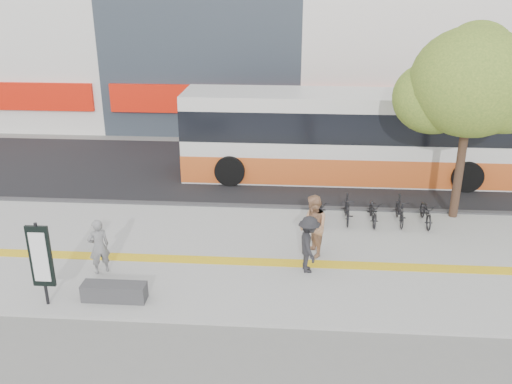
# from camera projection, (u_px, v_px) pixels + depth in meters

# --- Properties ---
(ground) EXTENTS (120.00, 120.00, 0.00)m
(ground) POSITION_uv_depth(u_px,v_px,m) (224.00, 282.00, 14.63)
(ground) COLOR slate
(ground) RESTS_ON ground
(sidewalk) EXTENTS (40.00, 7.00, 0.08)m
(sidewalk) POSITION_uv_depth(u_px,v_px,m) (231.00, 254.00, 16.01)
(sidewalk) COLOR gray
(sidewalk) RESTS_ON ground
(tactile_strip) EXTENTS (40.00, 0.45, 0.01)m
(tactile_strip) POSITION_uv_depth(u_px,v_px,m) (229.00, 261.00, 15.53)
(tactile_strip) COLOR yellow
(tactile_strip) RESTS_ON sidewalk
(street) EXTENTS (40.00, 8.00, 0.06)m
(street) POSITION_uv_depth(u_px,v_px,m) (252.00, 170.00, 22.97)
(street) COLOR black
(street) RESTS_ON ground
(curb) EXTENTS (40.00, 0.25, 0.14)m
(curb) POSITION_uv_depth(u_px,v_px,m) (242.00, 207.00, 19.24)
(curb) COLOR #333335
(curb) RESTS_ON ground
(bench) EXTENTS (1.60, 0.45, 0.45)m
(bench) POSITION_uv_depth(u_px,v_px,m) (114.00, 292.00, 13.58)
(bench) COLOR #333335
(bench) RESTS_ON sidewalk
(signboard) EXTENTS (0.55, 0.10, 2.20)m
(signboard) POSITION_uv_depth(u_px,v_px,m) (41.00, 258.00, 13.02)
(signboard) COLOR black
(signboard) RESTS_ON sidewalk
(street_tree) EXTENTS (4.40, 3.80, 6.31)m
(street_tree) POSITION_uv_depth(u_px,v_px,m) (470.00, 84.00, 16.95)
(street_tree) COLOR #321F16
(street_tree) RESTS_ON sidewalk
(bus) EXTENTS (12.84, 3.04, 3.42)m
(bus) POSITION_uv_depth(u_px,v_px,m) (346.00, 138.00, 21.64)
(bus) COLOR silver
(bus) RESTS_ON street
(bicycle_row) EXTENTS (3.99, 1.57, 0.91)m
(bicycle_row) POSITION_uv_depth(u_px,v_px,m) (373.00, 210.00, 17.85)
(bicycle_row) COLOR black
(bicycle_row) RESTS_ON sidewalk
(seated_woman) EXTENTS (0.68, 0.63, 1.57)m
(seated_woman) POSITION_uv_depth(u_px,v_px,m) (99.00, 246.00, 14.66)
(seated_woman) COLOR black
(seated_woman) RESTS_ON sidewalk
(pedestrian_tan) EXTENTS (0.96, 1.08, 1.84)m
(pedestrian_tan) POSITION_uv_depth(u_px,v_px,m) (313.00, 226.00, 15.52)
(pedestrian_tan) COLOR #A97A58
(pedestrian_tan) RESTS_ON sidewalk
(pedestrian_dark) EXTENTS (0.76, 1.13, 1.61)m
(pedestrian_dark) POSITION_uv_depth(u_px,v_px,m) (309.00, 244.00, 14.73)
(pedestrian_dark) COLOR black
(pedestrian_dark) RESTS_ON sidewalk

